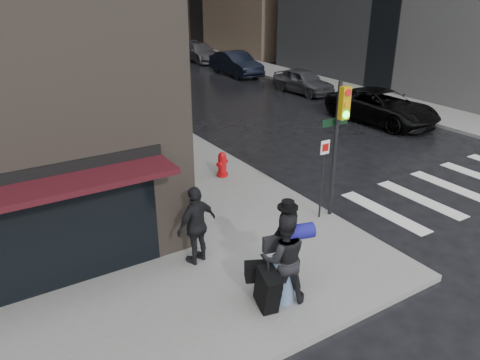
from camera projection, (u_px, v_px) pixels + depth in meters
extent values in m
plane|color=black|center=(313.00, 265.00, 10.96)|extent=(140.00, 140.00, 0.00)
cube|color=slate|center=(55.00, 75.00, 31.93)|extent=(4.00, 50.00, 0.15)
cube|color=slate|center=(226.00, 59.00, 38.51)|extent=(3.00, 50.00, 0.15)
cube|color=silver|center=(384.00, 212.00, 13.45)|extent=(0.50, 3.00, 0.01)
cube|color=silver|center=(420.00, 199.00, 14.23)|extent=(0.50, 3.00, 0.01)
cube|color=silver|center=(453.00, 188.00, 15.01)|extent=(0.50, 3.00, 0.01)
imported|color=black|center=(286.00, 250.00, 9.48)|extent=(0.78, 0.60, 1.92)
cylinder|color=black|center=(288.00, 207.00, 9.09)|extent=(0.41, 0.41, 0.05)
cylinder|color=black|center=(288.00, 205.00, 9.06)|extent=(0.26, 0.26, 0.15)
cube|color=black|center=(273.00, 244.00, 9.22)|extent=(0.43, 0.21, 0.33)
cube|color=black|center=(268.00, 290.00, 9.11)|extent=(0.47, 0.80, 0.97)
cylinder|color=black|center=(268.00, 268.00, 8.91)|extent=(0.04, 0.04, 0.45)
imported|color=black|center=(284.00, 259.00, 9.19)|extent=(1.16, 1.06, 1.93)
cube|color=black|center=(259.00, 271.00, 9.47)|extent=(0.66, 0.53, 0.36)
cylinder|color=navy|center=(299.00, 232.00, 9.14)|extent=(0.64, 0.45, 0.31)
imported|color=black|center=(197.00, 225.00, 10.50)|extent=(1.18, 0.74, 1.87)
cylinder|color=black|center=(335.00, 151.00, 12.30)|extent=(0.11, 0.11, 3.69)
cube|color=gold|center=(345.00, 103.00, 11.61)|extent=(0.26, 0.18, 0.83)
cylinder|color=red|center=(348.00, 93.00, 11.43)|extent=(0.19, 0.05, 0.18)
cylinder|color=orange|center=(347.00, 104.00, 11.54)|extent=(0.19, 0.05, 0.18)
cylinder|color=#19E533|center=(346.00, 115.00, 11.65)|extent=(0.19, 0.05, 0.18)
cylinder|color=black|center=(322.00, 180.00, 12.43)|extent=(0.06, 0.06, 2.22)
cube|color=white|center=(325.00, 147.00, 12.04)|extent=(0.28, 0.03, 0.37)
cube|color=black|center=(335.00, 122.00, 12.05)|extent=(0.83, 0.06, 0.20)
cylinder|color=#B80B0F|center=(222.00, 174.00, 15.51)|extent=(0.37, 0.37, 0.11)
cylinder|color=#B80B0F|center=(222.00, 166.00, 15.40)|extent=(0.28, 0.28, 0.69)
sphere|color=#B80B0F|center=(222.00, 156.00, 15.25)|extent=(0.25, 0.25, 0.25)
cylinder|color=#B80B0F|center=(222.00, 163.00, 15.35)|extent=(0.48, 0.33, 0.16)
imported|color=black|center=(382.00, 106.00, 21.56)|extent=(2.86, 5.54, 1.49)
imported|color=#414147|center=(303.00, 81.00, 27.14)|extent=(1.88, 4.17, 1.39)
imported|color=black|center=(236.00, 64.00, 32.06)|extent=(1.74, 4.84, 1.59)
imported|color=#4A4A4F|center=(200.00, 52.00, 37.61)|extent=(2.09, 4.98, 1.44)
imported|color=black|center=(168.00, 43.00, 42.87)|extent=(2.07, 4.53, 1.51)
imported|color=#4D4D52|center=(136.00, 36.00, 47.82)|extent=(1.74, 4.44, 1.44)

